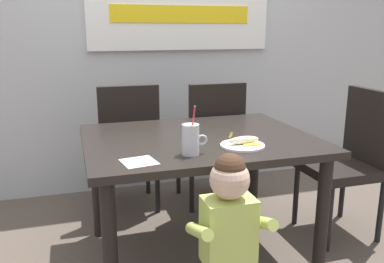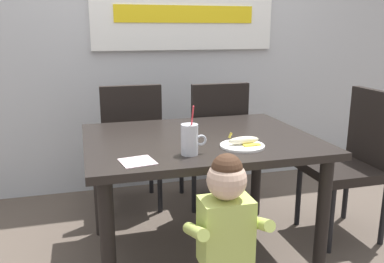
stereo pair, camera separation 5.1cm
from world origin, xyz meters
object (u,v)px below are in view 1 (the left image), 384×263
object	(u,v)px
toddler_standing	(229,223)
peeled_banana	(244,140)
dining_chair_left	(128,141)
milk_cup	(191,141)
paper_napkin	(139,162)
dining_table	(199,153)
snack_plate	(242,145)
dining_chair_right	(212,137)
dining_chair_far	(352,154)

from	to	relation	value
toddler_standing	peeled_banana	bearing A→B (deg)	58.67
dining_chair_left	peeled_banana	xyz separation A→B (m)	(0.47, -1.00, 0.23)
milk_cup	paper_napkin	xyz separation A→B (m)	(-0.26, -0.05, -0.06)
dining_table	snack_plate	bearing A→B (deg)	-58.46
milk_cup	dining_chair_right	bearing A→B (deg)	64.89
toddler_standing	snack_plate	bearing A→B (deg)	59.52
dining_table	paper_napkin	size ratio (longest dim) A/B	8.49
dining_table	dining_chair_far	distance (m)	1.05
dining_table	paper_napkin	world-z (taller)	paper_napkin
dining_chair_left	milk_cup	distance (m)	1.10
dining_chair_left	milk_cup	xyz separation A→B (m)	(0.16, -1.05, 0.27)
snack_plate	dining_chair_right	bearing A→B (deg)	79.96
dining_table	dining_chair_right	bearing A→B (deg)	64.59
dining_table	dining_chair_right	world-z (taller)	dining_chair_right
dining_chair_right	snack_plate	bearing A→B (deg)	79.96
peeled_banana	paper_napkin	world-z (taller)	peeled_banana
snack_plate	paper_napkin	bearing A→B (deg)	-169.81
dining_table	snack_plate	size ratio (longest dim) A/B	5.54
toddler_standing	paper_napkin	size ratio (longest dim) A/B	5.59
dining_table	peeled_banana	xyz separation A→B (m)	(0.17, -0.25, 0.13)
dining_table	paper_napkin	bearing A→B (deg)	-138.53
dining_table	dining_chair_right	xyz separation A→B (m)	(0.32, 0.67, -0.10)
dining_chair_far	snack_plate	distance (m)	0.95
dining_chair_far	paper_napkin	distance (m)	1.50
dining_chair_left	dining_chair_right	xyz separation A→B (m)	(0.62, -0.07, 0.00)
dining_table	snack_plate	xyz separation A→B (m)	(0.16, -0.25, 0.10)
dining_table	dining_chair_left	size ratio (longest dim) A/B	1.33
dining_chair_far	snack_plate	world-z (taller)	dining_chair_far
dining_chair_left	dining_chair_right	size ratio (longest dim) A/B	1.00
dining_chair_right	paper_napkin	bearing A→B (deg)	54.97
snack_plate	peeled_banana	world-z (taller)	peeled_banana
dining_table	dining_chair_left	world-z (taller)	dining_chair_left
dining_chair_far	paper_napkin	size ratio (longest dim) A/B	6.40
dining_table	dining_chair_left	bearing A→B (deg)	111.96
dining_chair_left	dining_chair_far	distance (m)	1.54
dining_chair_right	paper_napkin	distance (m)	1.27
dining_chair_right	toddler_standing	bearing A→B (deg)	73.41
dining_table	dining_chair_left	distance (m)	0.81
dining_table	dining_chair_far	world-z (taller)	dining_chair_far
dining_chair_far	peeled_banana	bearing A→B (deg)	-74.44
toddler_standing	paper_napkin	world-z (taller)	toddler_standing
toddler_standing	milk_cup	world-z (taller)	milk_cup
dining_chair_right	toddler_standing	distance (m)	1.37
dining_table	peeled_banana	size ratio (longest dim) A/B	7.38
snack_plate	milk_cup	bearing A→B (deg)	-170.10
milk_cup	dining_chair_far	bearing A→B (deg)	14.28
snack_plate	paper_napkin	distance (m)	0.57
dining_table	snack_plate	distance (m)	0.32
milk_cup	snack_plate	distance (m)	0.31
dining_table	toddler_standing	distance (m)	0.65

